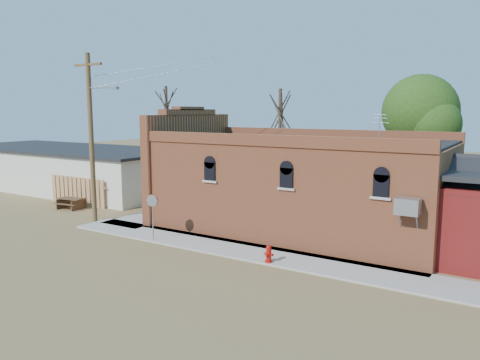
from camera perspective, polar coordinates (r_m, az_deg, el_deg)
The scene contains 14 objects.
ground at distance 20.54m, azimuth -4.55°, elevation -8.64°, with size 120.00×120.00×0.00m, color olive.
sidewalk_south at distance 20.44m, azimuth 0.39°, elevation -8.58°, with size 19.00×2.20×0.08m, color #9E9991.
sidewalk_west at distance 28.88m, azimuth -7.52°, elevation -3.57°, with size 2.60×10.00×0.08m, color #9E9991.
brick_bar at distance 23.80m, azimuth 6.50°, elevation -0.51°, with size 16.40×7.97×6.30m.
storage_building at distance 39.09m, azimuth -20.18°, elevation 1.45°, with size 20.40×8.40×3.17m.
wood_fence at distance 31.78m, azimuth -19.20°, elevation -1.29°, with size 5.20×0.10×1.80m, color #A7784B, non-canonical shape.
utility_pole at distance 26.15m, azimuth -17.62°, elevation 5.32°, with size 3.12×0.26×9.00m.
tree_bare_near at distance 32.29m, azimuth 4.91°, elevation 8.33°, with size 2.80×2.80×7.65m.
tree_bare_far at distance 39.33m, azimuth -8.97°, elevation 8.86°, with size 2.80×2.80×8.16m.
tree_leafy at distance 29.79m, azimuth 21.11°, elevation 7.73°, with size 4.40×4.40×8.15m.
fire_hydrant at distance 18.74m, azimuth 3.52°, elevation -8.96°, with size 0.41×0.40×0.70m.
stop_sign at distance 21.89m, azimuth -10.63°, elevation -3.01°, with size 0.58×0.19×2.15m.
trash_barrel at distance 27.82m, azimuth -6.53°, elevation -3.01°, with size 0.57×0.57×0.88m, color navy.
picnic_table at distance 30.78m, azimuth -19.90°, elevation -2.51°, with size 1.75×1.41×0.67m.
Camera 1 is at (11.74, -15.74, 6.04)m, focal length 35.00 mm.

